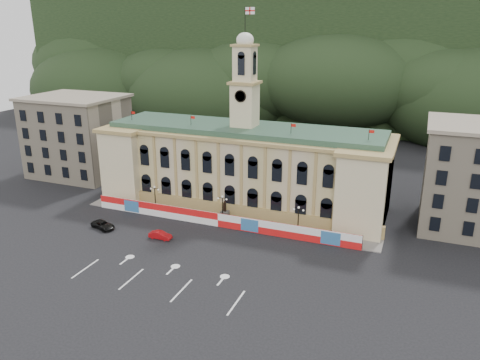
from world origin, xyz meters
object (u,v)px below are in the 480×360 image
at_px(statue, 225,214).
at_px(black_suv, 103,225).
at_px(lamp_center, 222,206).
at_px(red_sedan, 160,235).

bearing_deg(statue, black_suv, -148.61).
xyz_separation_m(statue, black_suv, (-18.44, -11.25, -0.52)).
height_order(lamp_center, black_suv, lamp_center).
bearing_deg(lamp_center, statue, 90.00).
relative_size(lamp_center, black_suv, 0.98).
distance_m(red_sedan, black_suv, 11.51).
distance_m(lamp_center, black_suv, 21.24).
bearing_deg(red_sedan, lamp_center, -35.07).
bearing_deg(lamp_center, black_suv, -150.93).
bearing_deg(statue, red_sedan, -121.87).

